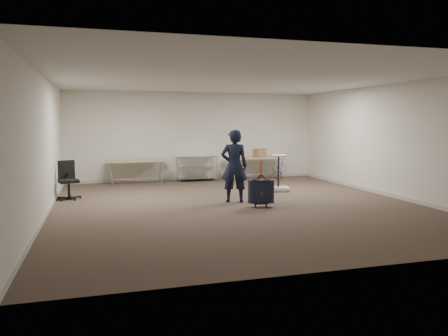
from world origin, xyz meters
name	(u,v)px	position (x,y,z in m)	size (l,w,h in m)	color
ground	(237,205)	(0.00, 0.00, 0.00)	(9.00, 9.00, 0.00)	#423628
room_shell	(221,193)	(0.00, 1.38, 0.05)	(8.00, 9.00, 9.00)	beige
folding_table_left	(136,162)	(-1.90, 3.95, 0.68)	(1.80, 0.75, 0.73)	tan
folding_table_right	(256,159)	(1.90, 3.95, 0.68)	(1.80, 0.75, 0.73)	tan
wire_shelf	(197,167)	(0.00, 4.20, 0.44)	(1.22, 0.47, 0.80)	silver
person	(234,166)	(0.04, 0.37, 0.85)	(0.62, 0.40, 1.69)	black
suitcase	(261,192)	(0.42, -0.39, 0.34)	(0.41, 0.29, 1.01)	black
office_chair	(68,187)	(-3.70, 1.85, 0.28)	(0.56, 0.56, 0.93)	black
equipment_cart	(279,181)	(1.69, 1.61, 0.26)	(0.65, 0.65, 0.98)	beige
cardboard_box	(260,153)	(2.03, 3.98, 0.86)	(0.36, 0.27, 0.27)	#9F7A4A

